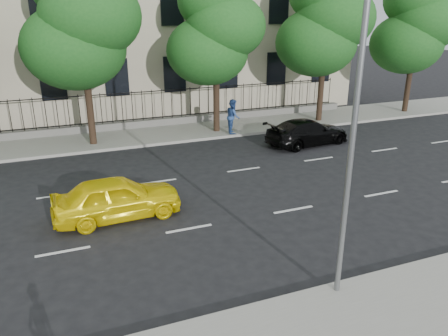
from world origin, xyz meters
The scene contains 12 objects.
ground centered at (0.00, 0.00, 0.00)m, with size 120.00×120.00×0.00m, color black.
far_sidewalk centered at (0.00, 14.00, 0.07)m, with size 60.00×4.00×0.15m, color gray.
lane_markings centered at (0.00, 4.75, 0.01)m, with size 49.60×4.62×0.01m, color silver, non-canonical shape.
iron_fence centered at (0.00, 15.70, 0.65)m, with size 30.00×0.50×2.20m.
street_light centered at (2.50, -1.77, 5.15)m, with size 0.25×3.32×8.05m.
tree_c centered at (-1.96, 13.36, 6.41)m, with size 5.89×5.50×9.80m.
tree_d centered at (5.04, 13.36, 5.84)m, with size 5.34×4.94×8.84m.
tree_e centered at (12.04, 13.36, 6.20)m, with size 5.71×5.31×9.46m.
tree_f centered at (19.04, 13.36, 5.88)m, with size 5.52×5.12×9.01m.
yellow_taxi centered at (-2.05, 4.24, 0.75)m, with size 1.77×4.40×1.50m, color yellow.
black_sedan centered at (8.77, 9.33, 0.69)m, with size 1.94×4.76×1.38m, color black.
pedestrian_far centered at (5.71, 12.40, 1.13)m, with size 0.95×0.74×1.95m, color #2B4988.
Camera 1 is at (-3.66, -10.04, 7.00)m, focal length 35.00 mm.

